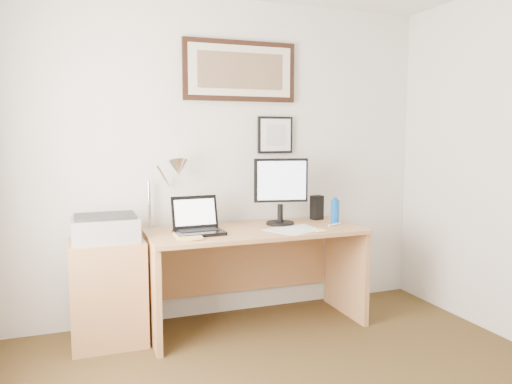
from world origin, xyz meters
name	(u,v)px	position (x,y,z in m)	size (l,w,h in m)	color
wall_back	(222,160)	(0.00, 2.00, 1.25)	(3.50, 0.02, 2.50)	silver
side_cabinet	(108,292)	(-0.92, 1.68, 0.36)	(0.50, 0.40, 0.73)	#B07A49
water_bottle	(335,212)	(0.81, 1.60, 0.85)	(0.07, 0.07, 0.19)	#0D4EAF
bottle_cap	(335,199)	(0.81, 1.60, 0.95)	(0.03, 0.03, 0.02)	#0D4EAF
speaker	(317,208)	(0.77, 1.85, 0.85)	(0.09, 0.08, 0.20)	black
paper_sheet_a	(287,231)	(0.34, 1.48, 0.75)	(0.22, 0.32, 0.00)	white
paper_sheet_b	(302,228)	(0.49, 1.53, 0.75)	(0.19, 0.28, 0.00)	white
sticky_pad	(320,231)	(0.56, 1.37, 0.76)	(0.07, 0.07, 0.01)	#FEEE78
marker_pen	(335,224)	(0.78, 1.55, 0.76)	(0.02, 0.02, 0.14)	white
book	(175,237)	(-0.48, 1.50, 0.76)	(0.18, 0.24, 0.02)	#EBC86E
desk	(251,257)	(0.15, 1.72, 0.51)	(1.60, 0.70, 0.75)	#B07A49
laptop	(198,225)	(-0.29, 1.63, 0.81)	(0.35, 0.30, 0.26)	black
lcd_monitor	(281,188)	(0.40, 1.73, 1.04)	(0.42, 0.22, 0.52)	black
printer	(105,228)	(-0.92, 1.68, 0.82)	(0.44, 0.34, 0.18)	#A3A3A5
desk_lamp	(175,171)	(-0.41, 1.81, 1.19)	(0.29, 0.27, 0.53)	silver
picture_large	(240,71)	(0.15, 1.97, 1.95)	(0.92, 0.04, 0.47)	black
picture_small	(275,135)	(0.45, 1.97, 1.45)	(0.30, 0.03, 0.30)	black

